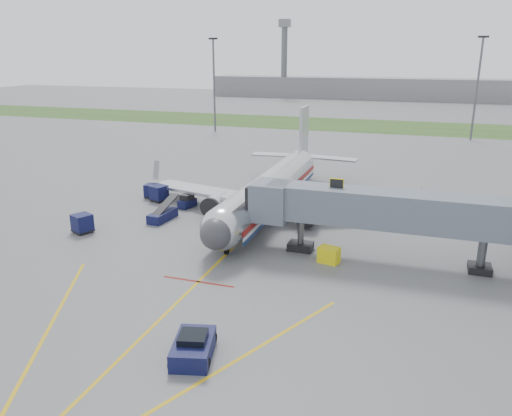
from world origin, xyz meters
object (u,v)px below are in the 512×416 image
(baggage_tug, at_px, (187,202))
(belt_loader, at_px, (163,215))
(airliner, at_px, (270,189))
(pushback_tug, at_px, (193,347))
(ramp_worker, at_px, (212,226))

(baggage_tug, height_order, belt_loader, belt_loader)
(airliner, distance_m, pushback_tug, 28.88)
(pushback_tug, relative_size, baggage_tug, 1.64)
(belt_loader, bearing_deg, ramp_worker, -18.16)
(belt_loader, distance_m, ramp_worker, 7.05)
(airliner, height_order, baggage_tug, airliner)
(belt_loader, xyz_separation_m, ramp_worker, (6.70, -2.20, 0.21))
(pushback_tug, bearing_deg, belt_loader, 122.58)
(baggage_tug, relative_size, ramp_worker, 1.59)
(ramp_worker, bearing_deg, pushback_tug, -129.80)
(airliner, bearing_deg, belt_loader, -146.47)
(airliner, xyz_separation_m, pushback_tug, (4.00, -28.53, -2.02))
(baggage_tug, xyz_separation_m, ramp_worker, (6.26, -7.21, 0.07))
(baggage_tug, bearing_deg, belt_loader, -95.00)
(pushback_tug, xyz_separation_m, belt_loader, (-14.00, 21.90, -0.06))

